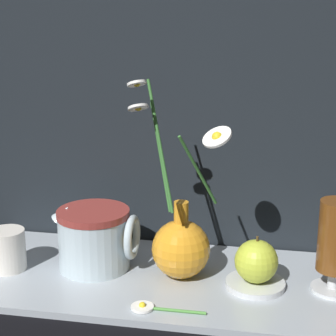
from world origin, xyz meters
TOP-DOWN VIEW (x-y plane):
  - ground_plane at (0.00, 0.00)m, footprint 6.00×6.00m
  - shelf at (0.00, 0.00)m, footprint 0.71×0.30m
  - vase_with_flowers at (0.03, 0.01)m, footprint 0.18×0.13m
  - yellow_mug at (-0.28, -0.02)m, footprint 0.07×0.06m
  - ceramic_pitcher at (-0.13, 0.01)m, footprint 0.15×0.13m
  - saucer_plate at (0.16, -0.01)m, footprint 0.10×0.10m
  - orange_fruit at (0.16, -0.01)m, footprint 0.07×0.07m
  - loose_daisy at (0.00, -0.12)m, footprint 0.12×0.04m

SIDE VIEW (x-z plane):
  - ground_plane at x=0.00m, z-range 0.00..0.00m
  - shelf at x=0.00m, z-range 0.00..0.01m
  - loose_daisy at x=0.00m, z-range 0.01..0.02m
  - saucer_plate at x=0.16m, z-range 0.01..0.02m
  - yellow_mug at x=-0.28m, z-range 0.01..0.09m
  - orange_fruit at x=0.16m, z-range 0.02..0.10m
  - vase_with_flowers at x=0.03m, z-range -0.10..0.25m
  - ceramic_pitcher at x=-0.13m, z-range 0.01..0.13m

